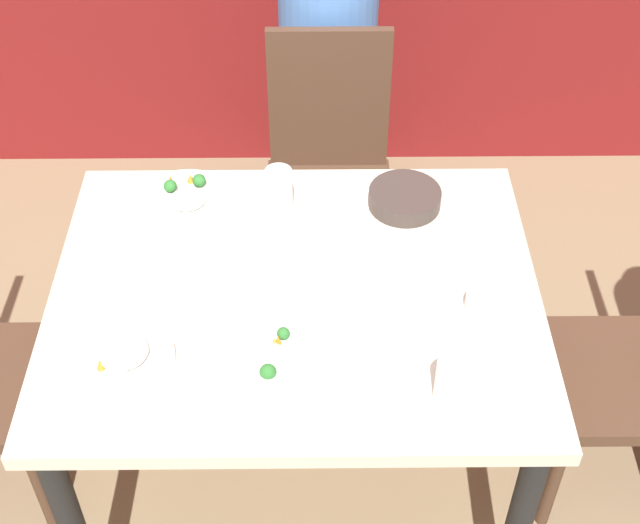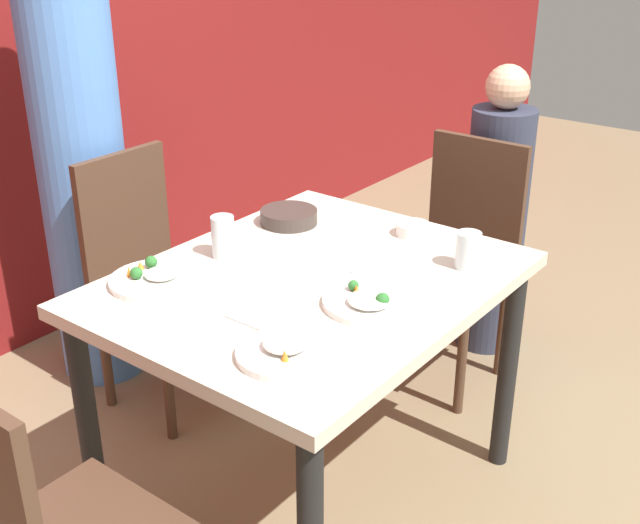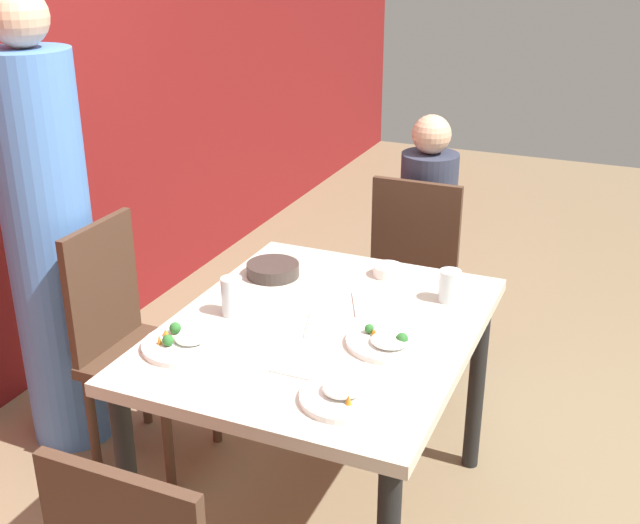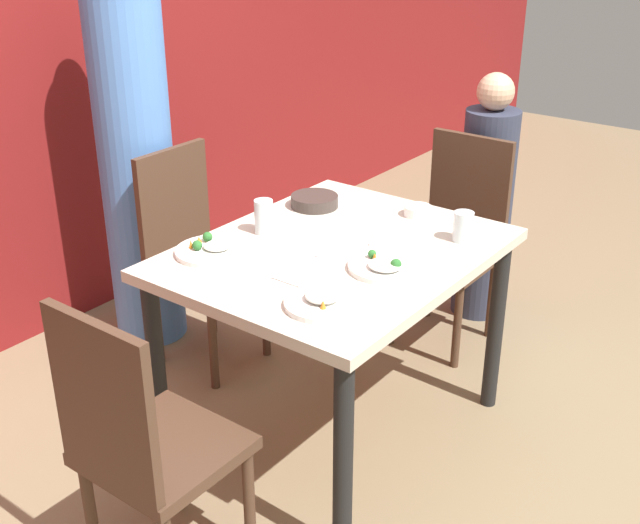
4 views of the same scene
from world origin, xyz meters
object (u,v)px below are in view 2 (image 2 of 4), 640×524
at_px(person_adult, 83,175).
at_px(person_child, 494,223).
at_px(chair_child_spot, 458,257).
at_px(plate_rice_adult, 371,301).
at_px(glass_water_tall, 223,237).
at_px(chair_adult_spot, 151,276).
at_px(bowl_curry, 289,216).

bearing_deg(person_adult, person_child, -45.22).
xyz_separation_m(chair_child_spot, plate_rice_adult, (-0.95, -0.24, 0.28)).
distance_m(chair_child_spot, glass_water_tall, 1.05).
bearing_deg(chair_adult_spot, bowl_curry, -69.67).
bearing_deg(chair_child_spot, glass_water_tall, -106.39).
xyz_separation_m(bowl_curry, plate_rice_adult, (-0.32, -0.54, -0.01)).
bearing_deg(chair_adult_spot, plate_rice_adult, -97.41).
xyz_separation_m(person_child, plate_rice_adult, (-1.24, -0.24, 0.23)).
xyz_separation_m(person_adult, person_child, (1.11, -1.12, -0.26)).
bearing_deg(person_child, plate_rice_adult, -168.95).
xyz_separation_m(chair_adult_spot, bowl_curry, (0.18, -0.49, 0.29)).
bearing_deg(glass_water_tall, person_adult, 80.72).
distance_m(chair_adult_spot, plate_rice_adult, 1.08).
bearing_deg(chair_adult_spot, chair_child_spot, -44.06).
height_order(bowl_curry, plate_rice_adult, plate_rice_adult).
relative_size(person_adult, person_child, 1.48).
bearing_deg(plate_rice_adult, person_child, 11.05).
distance_m(person_adult, person_child, 1.59).
bearing_deg(glass_water_tall, bowl_curry, 2.80).
distance_m(chair_child_spot, person_adult, 1.42).
relative_size(person_adult, plate_rice_adult, 6.68).
xyz_separation_m(chair_adult_spot, person_child, (1.11, -0.79, 0.05)).
relative_size(plate_rice_adult, glass_water_tall, 2.06).
xyz_separation_m(chair_adult_spot, plate_rice_adult, (-0.13, -1.03, 0.28)).
bearing_deg(person_child, person_adult, 134.78).
distance_m(bowl_curry, glass_water_tall, 0.32).
relative_size(chair_child_spot, bowl_curry, 4.99).
distance_m(person_adult, glass_water_tall, 0.85).
xyz_separation_m(chair_adult_spot, chair_child_spot, (0.82, -0.79, 0.00)).
height_order(person_adult, person_child, person_adult).
xyz_separation_m(chair_child_spot, glass_water_tall, (-0.95, 0.28, 0.33)).
bearing_deg(chair_child_spot, person_adult, -143.79).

